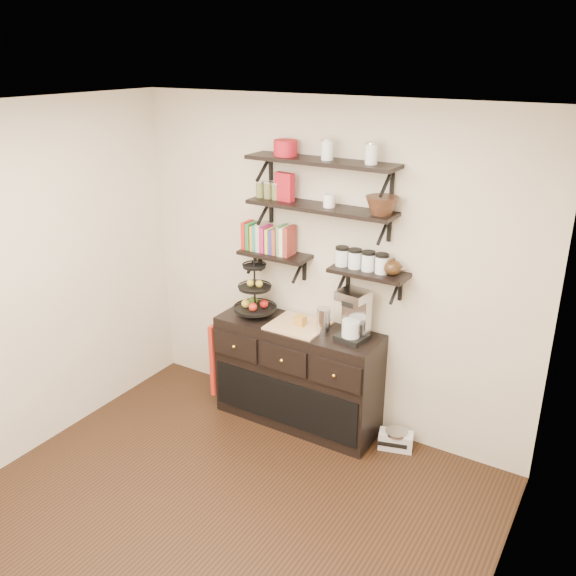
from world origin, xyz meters
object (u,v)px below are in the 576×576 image
(fruit_stand, at_px, (255,296))
(radio, at_px, (396,440))
(coffee_maker, at_px, (354,316))
(sideboard, at_px, (298,374))

(fruit_stand, height_order, radio, fruit_stand)
(coffee_maker, bearing_deg, fruit_stand, -170.28)
(fruit_stand, distance_m, coffee_maker, 0.90)
(coffee_maker, height_order, radio, coffee_maker)
(coffee_maker, bearing_deg, sideboard, -168.51)
(sideboard, xyz_separation_m, fruit_stand, (-0.42, 0.00, 0.63))
(sideboard, height_order, fruit_stand, fruit_stand)
(sideboard, bearing_deg, radio, 4.20)
(coffee_maker, xyz_separation_m, radio, (0.40, 0.04, -1.01))
(coffee_maker, relative_size, radio, 1.38)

